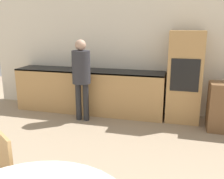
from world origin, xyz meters
The scene contains 4 objects.
wall_back centered at (0.00, 5.52, 1.30)m, with size 7.09×0.05×2.60m.
kitchen_counter centered at (-1.10, 5.17, 0.48)m, with size 3.19×0.60×0.92m.
oven_unit centered at (0.85, 5.18, 0.87)m, with size 0.63×0.59×1.75m.
person_standing centered at (-1.06, 4.66, 0.98)m, with size 0.35×0.35×1.59m.
Camera 1 is at (0.72, 0.26, 1.84)m, focal length 40.00 mm.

